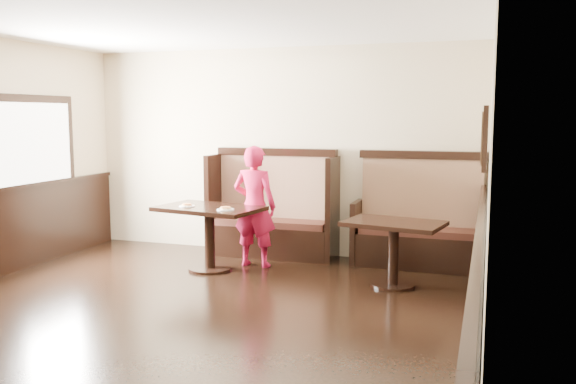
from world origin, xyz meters
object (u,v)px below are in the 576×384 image
at_px(table_main, 210,221).
at_px(child, 255,206).
at_px(table_neighbor, 394,238).
at_px(booth_neighbor, 419,229).
at_px(booth_main, 274,217).

distance_m(table_main, child, 0.60).
bearing_deg(table_neighbor, booth_neighbor, 91.32).
bearing_deg(booth_neighbor, table_main, -157.45).
bearing_deg(table_neighbor, table_main, -169.37).
xyz_separation_m(booth_main, table_main, (-0.47, -1.01, 0.08)).
bearing_deg(booth_main, child, -91.62).
height_order(table_main, child, child).
bearing_deg(table_neighbor, booth_main, 161.11).
relative_size(table_main, child, 0.89).
xyz_separation_m(booth_neighbor, table_main, (-2.42, -1.01, 0.12)).
xyz_separation_m(booth_neighbor, table_neighbor, (-0.17, -1.02, 0.07)).
bearing_deg(table_main, table_neighbor, 9.67).
height_order(table_main, table_neighbor, table_main).
relative_size(booth_main, table_neighbor, 1.51).
xyz_separation_m(table_main, child, (0.45, 0.36, 0.16)).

